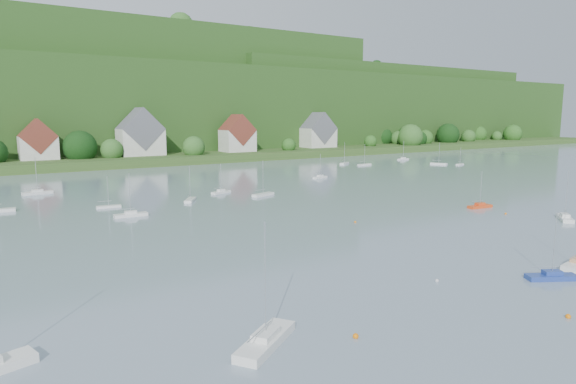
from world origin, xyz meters
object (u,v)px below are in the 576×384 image
(near_sailboat_0, at_px, (266,340))
(near_sailboat_3, at_px, (565,217))
(near_sailboat_1, at_px, (552,276))
(near_sailboat_5, at_px, (480,206))

(near_sailboat_0, bearing_deg, near_sailboat_3, -23.63)
(near_sailboat_1, bearing_deg, near_sailboat_5, 74.86)
(near_sailboat_0, relative_size, near_sailboat_5, 1.38)
(near_sailboat_3, bearing_deg, near_sailboat_1, 166.90)
(near_sailboat_0, height_order, near_sailboat_1, near_sailboat_0)
(near_sailboat_1, distance_m, near_sailboat_3, 37.16)
(near_sailboat_3, bearing_deg, near_sailboat_0, 151.41)
(near_sailboat_1, xyz_separation_m, near_sailboat_5, (30.85, 31.84, -0.01))
(near_sailboat_0, xyz_separation_m, near_sailboat_1, (34.84, -3.43, -0.07))
(near_sailboat_0, bearing_deg, near_sailboat_1, -40.10)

